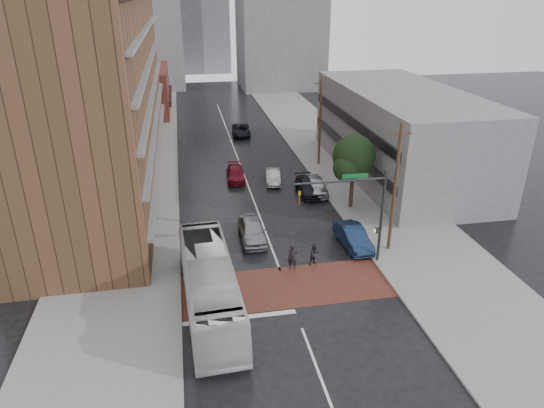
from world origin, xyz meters
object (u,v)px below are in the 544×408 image
object	(u,v)px
car_travel_b	(273,176)
car_parked_mid	(308,187)
car_parked_near	(353,237)
car_parked_far	(316,185)
car_travel_a	(252,230)
pedestrian_a	(293,257)
pedestrian_b	(314,254)
car_travel_c	(236,174)
transit_bus	(210,285)
suv_travel	(241,130)

from	to	relation	value
car_travel_b	car_parked_mid	xyz separation A→B (m)	(2.87, -3.53, 0.03)
car_parked_near	car_parked_mid	distance (m)	10.96
car_parked_near	car_parked_far	world-z (taller)	car_parked_far
car_travel_a	car_parked_mid	distance (m)	10.86
car_travel_a	car_parked_mid	xyz separation A→B (m)	(6.81, 8.45, -0.15)
car_parked_near	car_travel_b	bearing A→B (deg)	100.96
pedestrian_a	pedestrian_b	xyz separation A→B (m)	(1.71, 0.39, -0.16)
car_travel_a	car_travel_b	distance (m)	12.61
car_parked_mid	car_parked_far	world-z (taller)	car_parked_far
car_travel_c	car_parked_far	distance (m)	8.90
pedestrian_a	pedestrian_b	world-z (taller)	pedestrian_a
transit_bus	car_parked_far	xyz separation A→B (m)	(11.47, 17.00, -0.95)
pedestrian_a	car_parked_mid	xyz separation A→B (m)	(4.61, 13.39, -0.26)
car_travel_c	car_parked_near	distance (m)	17.57
car_travel_a	car_parked_near	xyz separation A→B (m)	(7.58, -2.48, -0.06)
car_travel_a	car_travel_b	world-z (taller)	car_travel_a
suv_travel	car_parked_near	size ratio (longest dim) A/B	1.06
pedestrian_b	car_parked_far	world-z (taller)	pedestrian_b
car_parked_near	car_parked_mid	size ratio (longest dim) A/B	0.99
transit_bus	car_travel_a	distance (m)	9.44
car_travel_b	suv_travel	xyz separation A→B (m)	(-1.00, 18.22, 0.04)
car_travel_c	pedestrian_b	bearing A→B (deg)	-75.24
pedestrian_a	suv_travel	size ratio (longest dim) A/B	0.38
pedestrian_b	car_travel_a	world-z (taller)	car_travel_a
car_travel_a	transit_bus	bearing A→B (deg)	-113.87
car_travel_b	car_parked_near	distance (m)	14.91
car_parked_far	suv_travel	bearing A→B (deg)	106.08
car_travel_c	car_parked_mid	bearing A→B (deg)	-34.23
car_travel_c	pedestrian_a	bearing A→B (deg)	-80.68
car_travel_a	car_parked_far	bearing A→B (deg)	48.69
car_travel_a	suv_travel	world-z (taller)	car_travel_a
car_travel_a	car_parked_near	distance (m)	7.98
pedestrian_b	suv_travel	size ratio (longest dim) A/B	0.31
pedestrian_a	car_parked_far	bearing A→B (deg)	82.66
pedestrian_b	car_parked_near	world-z (taller)	pedestrian_b
transit_bus	car_travel_c	world-z (taller)	transit_bus
car_parked_near	car_parked_far	distance (m)	10.93
suv_travel	car_parked_far	distance (m)	22.24
car_travel_b	car_parked_mid	world-z (taller)	car_parked_mid
car_travel_b	car_travel_c	bearing A→B (deg)	165.30
car_travel_c	car_parked_far	world-z (taller)	car_parked_far
suv_travel	car_travel_a	bearing A→B (deg)	-91.72
car_travel_b	car_parked_far	bearing A→B (deg)	-36.58
transit_bus	suv_travel	size ratio (longest dim) A/B	2.45
pedestrian_a	car_travel_b	xyz separation A→B (m)	(1.75, 16.92, -0.29)
car_parked_near	pedestrian_a	bearing A→B (deg)	-158.61
car_parked_near	car_parked_mid	bearing A→B (deg)	90.86
transit_bus	pedestrian_b	world-z (taller)	transit_bus
car_travel_a	car_parked_mid	size ratio (longest dim) A/B	1.03
car_travel_a	pedestrian_a	bearing A→B (deg)	-65.42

